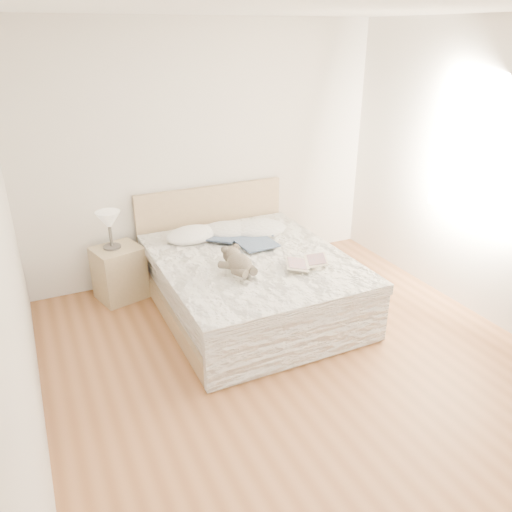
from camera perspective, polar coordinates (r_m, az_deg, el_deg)
name	(u,v)px	position (r m, az deg, el deg)	size (l,w,h in m)	color
floor	(309,373)	(4.22, 6.03, -13.14)	(4.00, 4.50, 0.00)	brown
ceiling	(328,5)	(3.36, 8.26, 26.51)	(4.00, 4.50, 0.00)	white
wall_back	(207,153)	(5.52, -5.67, 11.58)	(4.00, 0.02, 2.70)	silver
wall_left	(7,271)	(3.07, -26.56, -1.58)	(0.02, 4.50, 2.70)	silver
window	(487,165)	(5.05, 24.92, 9.41)	(0.02, 1.30, 1.10)	white
bed	(248,280)	(4.95, -0.93, -2.74)	(1.72, 2.14, 1.00)	tan
nightstand	(119,273)	(5.34, -15.35, -1.88)	(0.45, 0.40, 0.56)	tan
table_lamp	(109,222)	(5.14, -16.46, 3.73)	(0.32, 0.32, 0.39)	#46413D
pillow_left	(192,235)	(5.19, -7.32, 2.42)	(0.55, 0.38, 0.16)	white
pillow_middle	(228,230)	(5.28, -3.20, 2.98)	(0.55, 0.38, 0.16)	silver
pillow_right	(258,229)	(5.30, 0.23, 3.11)	(0.60, 0.42, 0.18)	white
blouse	(253,240)	(5.03, -0.39, 1.81)	(0.55, 0.59, 0.02)	#334360
photo_book	(191,235)	(5.20, -7.44, 2.35)	(0.32, 0.22, 0.02)	silver
childrens_book	(307,263)	(4.57, 5.80, -0.77)	(0.42, 0.28, 0.03)	beige
teddy_bear	(240,271)	(4.35, -1.89, -1.70)	(0.26, 0.37, 0.19)	brown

